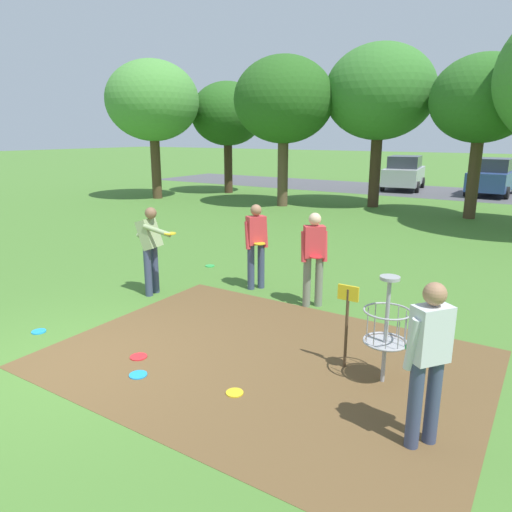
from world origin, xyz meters
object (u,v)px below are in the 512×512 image
at_px(frisbee_near_basket, 39,332).
at_px(tree_near_left, 380,93).
at_px(parked_car_leftmost, 404,173).
at_px(parked_car_center_left, 493,177).
at_px(frisbee_far_right, 210,266).
at_px(tree_near_right, 228,114).
at_px(disc_golf_basket, 382,325).
at_px(player_throwing, 256,242).
at_px(frisbee_far_left, 235,393).
at_px(tree_mid_right, 284,101).
at_px(tree_mid_left, 153,101).
at_px(player_waiting_left, 428,356).
at_px(player_waiting_right, 314,254).
at_px(player_foreground_watching, 151,245).
at_px(tree_far_left, 482,100).
at_px(frisbee_mid_grass, 138,375).
at_px(frisbee_by_tee, 344,292).
at_px(frisbee_scattered_a, 139,357).

relative_size(frisbee_near_basket, tree_near_left, 0.03).
height_order(parked_car_leftmost, parked_car_center_left, same).
bearing_deg(frisbee_far_right, tree_near_right, 124.09).
xyz_separation_m(frisbee_near_basket, parked_car_leftmost, (-0.73, 22.81, 0.91)).
distance_m(disc_golf_basket, player_throwing, 3.97).
height_order(frisbee_far_left, tree_mid_right, tree_mid_right).
bearing_deg(tree_mid_left, player_waiting_left, -38.32).
bearing_deg(tree_near_left, player_waiting_left, -69.27).
height_order(player_waiting_right, tree_mid_right, tree_mid_right).
relative_size(tree_mid_left, parked_car_center_left, 1.48).
bearing_deg(parked_car_center_left, tree_mid_left, -143.21).
bearing_deg(frisbee_near_basket, player_waiting_right, 47.34).
distance_m(player_foreground_watching, tree_far_left, 13.43).
xyz_separation_m(player_waiting_left, frisbee_mid_grass, (-3.42, -0.56, -0.96)).
bearing_deg(parked_car_leftmost, parked_car_center_left, -1.40).
relative_size(frisbee_near_basket, frisbee_far_left, 1.03).
height_order(player_waiting_left, tree_near_left, tree_near_left).
distance_m(player_foreground_watching, tree_mid_right, 12.48).
xyz_separation_m(disc_golf_basket, player_throwing, (-3.27, 2.24, 0.21)).
bearing_deg(player_waiting_left, frisbee_by_tee, 121.59).
bearing_deg(frisbee_near_basket, tree_far_left, 74.99).
xyz_separation_m(tree_mid_right, parked_car_center_left, (7.14, 8.93, -3.43)).
distance_m(frisbee_far_left, frisbee_far_right, 5.67).
relative_size(player_throwing, frisbee_by_tee, 8.54).
distance_m(tree_mid_left, tree_mid_right, 6.41).
relative_size(tree_near_left, tree_near_right, 1.17).
height_order(player_throwing, frisbee_far_left, player_throwing).
bearing_deg(tree_near_left, player_throwing, -81.86).
xyz_separation_m(frisbee_scattered_a, tree_near_left, (-1.96, 15.40, 4.62)).
bearing_deg(disc_golf_basket, parked_car_center_left, 93.35).
bearing_deg(parked_car_leftmost, frisbee_scattered_a, -83.17).
distance_m(frisbee_mid_grass, parked_car_center_left, 22.89).
height_order(frisbee_near_basket, tree_mid_left, tree_mid_left).
height_order(player_throwing, tree_mid_left, tree_mid_left).
bearing_deg(player_waiting_left, frisbee_mid_grass, -170.71).
bearing_deg(player_throwing, player_waiting_left, -38.77).
bearing_deg(tree_mid_left, tree_near_left, 17.12).
distance_m(disc_golf_basket, tree_mid_right, 15.34).
height_order(frisbee_mid_grass, frisbee_far_left, same).
height_order(frisbee_mid_grass, tree_far_left, tree_far_left).
relative_size(frisbee_near_basket, frisbee_far_right, 1.00).
distance_m(tree_near_right, parked_car_leftmost, 10.29).
distance_m(frisbee_scattered_a, tree_far_left, 15.28).
xyz_separation_m(player_throwing, tree_near_left, (-1.71, 11.96, 3.66)).
bearing_deg(frisbee_by_tee, player_throwing, -154.78).
bearing_deg(frisbee_far_left, disc_golf_basket, 42.92).
bearing_deg(player_foreground_watching, frisbee_scattered_a, -49.74).
xyz_separation_m(player_foreground_watching, frisbee_mid_grass, (2.13, -2.43, -0.98)).
distance_m(player_throwing, tree_mid_right, 11.81).
relative_size(player_throwing, tree_mid_right, 0.28).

